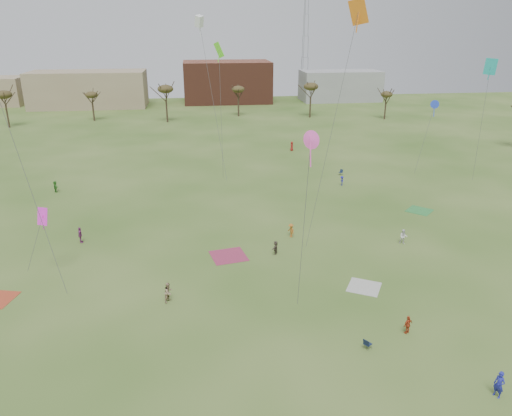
{
  "coord_description": "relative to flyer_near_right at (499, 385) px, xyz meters",
  "views": [
    {
      "loc": [
        -5.67,
        -31.99,
        22.28
      ],
      "look_at": [
        0.0,
        12.0,
        5.5
      ],
      "focal_mm": 34.08,
      "sensor_mm": 36.0,
      "label": 1
    }
  ],
  "objects": [
    {
      "name": "spectator_fore_a",
      "position": [
        -2.87,
        7.24,
        -0.17
      ],
      "size": [
        0.96,
        0.72,
        1.52
      ],
      "primitive_type": "imported",
      "rotation": [
        0.0,
        0.0,
        3.58
      ],
      "color": "#BB4220",
      "rests_on": "ground"
    },
    {
      "name": "blanket_olive",
      "position": [
        9.69,
        32.16,
        -0.93
      ],
      "size": [
        4.04,
        4.04,
        0.03
      ],
      "primitive_type": "cube",
      "rotation": [
        0.0,
        0.0,
        0.79
      ],
      "color": "#338E40",
      "rests_on": "ground"
    },
    {
      "name": "camp_chair_center",
      "position": [
        -6.57,
        5.76,
        -0.68
      ],
      "size": [
        0.74,
        0.73,
        0.87
      ],
      "rotation": [
        0.0,
        0.0,
        2.21
      ],
      "color": "#141F39",
      "rests_on": "ground"
    },
    {
      "name": "spectator_fore_b",
      "position": [
        -21.24,
        14.23,
        -0.04
      ],
      "size": [
        1.05,
        1.11,
        1.8
      ],
      "primitive_type": "imported",
      "rotation": [
        0.0,
        0.0,
        0.98
      ],
      "color": "#9E8364",
      "rests_on": "ground"
    },
    {
      "name": "ground",
      "position": [
        -12.79,
        9.38,
        -0.93
      ],
      "size": [
        260.0,
        260.0,
        0.0
      ],
      "primitive_type": "plane",
      "color": "#34571B",
      "rests_on": "ground"
    },
    {
      "name": "flyer_far_b",
      "position": [
        -0.33,
        65.32,
        -0.06
      ],
      "size": [
        0.83,
        1.0,
        1.75
      ],
      "primitive_type": "imported",
      "rotation": [
        0.0,
        0.0,
        1.2
      ],
      "color": "maroon",
      "rests_on": "ground"
    },
    {
      "name": "kites_aloft",
      "position": [
        -11.8,
        37.43,
        17.33
      ],
      "size": [
        65.99,
        44.64,
        23.45
      ],
      "color": "#E829D0",
      "rests_on": "ground"
    },
    {
      "name": "tree_line",
      "position": [
        -15.63,
        88.5,
        6.15
      ],
      "size": [
        117.44,
        49.32,
        8.91
      ],
      "color": "#3A2B1E",
      "rests_on": "ground"
    },
    {
      "name": "spectator_fore_c",
      "position": [
        -10.64,
        22.2,
        -0.22
      ],
      "size": [
        0.94,
        1.39,
        1.44
      ],
      "primitive_type": "imported",
      "rotation": [
        0.0,
        0.0,
        4.28
      ],
      "color": "brown",
      "rests_on": "ground"
    },
    {
      "name": "building_brick",
      "position": [
        -7.79,
        129.38,
        5.07
      ],
      "size": [
        26.0,
        16.0,
        12.0
      ],
      "primitive_type": "cube",
      "color": "brown",
      "rests_on": "ground"
    },
    {
      "name": "building_grey",
      "position": [
        27.21,
        127.38,
        3.57
      ],
      "size": [
        24.0,
        12.0,
        9.0
      ],
      "primitive_type": "cube",
      "color": "gray",
      "rests_on": "ground"
    },
    {
      "name": "camp_chair_right",
      "position": [
        4.27,
        48.8,
        -0.68
      ],
      "size": [
        0.74,
        0.74,
        0.87
      ],
      "rotation": [
        0.0,
        0.0,
        5.46
      ],
      "color": "#15233C",
      "rests_on": "ground"
    },
    {
      "name": "flyer_mid_b",
      "position": [
        -8.23,
        26.22,
        -0.15
      ],
      "size": [
        0.93,
        1.17,
        1.58
      ],
      "primitive_type": "imported",
      "rotation": [
        0.0,
        0.0,
        5.1
      ],
      "color": "#B16521",
      "rests_on": "ground"
    },
    {
      "name": "flyer_far_a",
      "position": [
        -38.32,
        45.83,
        -0.12
      ],
      "size": [
        1.11,
        1.56,
        1.62
      ],
      "primitive_type": "imported",
      "rotation": [
        0.0,
        0.0,
        2.04
      ],
      "color": "#39832B",
      "rests_on": "ground"
    },
    {
      "name": "flyer_near_right",
      "position": [
        0.0,
        0.0,
        0.0
      ],
      "size": [
        0.7,
        0.81,
        1.87
      ],
      "primitive_type": "imported",
      "rotation": [
        0.0,
        0.0,
        5.16
      ],
      "color": "#202495",
      "rests_on": "ground"
    },
    {
      "name": "spectator_mid_e",
      "position": [
        3.47,
        22.88,
        -0.11
      ],
      "size": [
        0.97,
        0.86,
        1.65
      ],
      "primitive_type": "imported",
      "rotation": [
        0.0,
        0.0,
        5.93
      ],
      "color": "white",
      "rests_on": "ground"
    },
    {
      "name": "building_tan",
      "position": [
        -47.79,
        124.38,
        4.07
      ],
      "size": [
        32.0,
        14.0,
        10.0
      ],
      "primitive_type": "cube",
      "color": "#937F60",
      "rests_on": "ground"
    },
    {
      "name": "spectator_mid_d",
      "position": [
        -31.24,
        27.67,
        -0.05
      ],
      "size": [
        0.56,
        1.09,
        1.78
      ],
      "primitive_type": "imported",
      "rotation": [
        0.0,
        0.0,
        1.69
      ],
      "color": "#953E80",
      "rests_on": "ground"
    },
    {
      "name": "flyer_far_c",
      "position": [
        2.86,
        43.64,
        -0.23
      ],
      "size": [
        0.57,
        0.94,
        1.41
      ],
      "primitive_type": "imported",
      "rotation": [
        0.0,
        0.0,
        4.66
      ],
      "color": "#23229C",
      "rests_on": "ground"
    },
    {
      "name": "blanket_plum",
      "position": [
        -15.51,
        22.31,
        -0.93
      ],
      "size": [
        4.07,
        4.07,
        0.03
      ],
      "primitive_type": "cube",
      "rotation": [
        0.0,
        0.0,
        1.77
      ],
      "color": "#A03152",
      "rests_on": "ground"
    },
    {
      "name": "blanket_cream",
      "position": [
        -3.8,
        14.42,
        -0.93
      ],
      "size": [
        3.79,
        3.79,
        0.03
      ],
      "primitive_type": "cube",
      "rotation": [
        0.0,
        0.0,
        2.62
      ],
      "color": "beige",
      "rests_on": "ground"
    },
    {
      "name": "radio_tower",
      "position": [
        17.21,
        134.38,
        18.27
      ],
      "size": [
        1.51,
        1.72,
        41.0
      ],
      "color": "#9EA3A8",
      "rests_on": "ground"
    }
  ]
}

